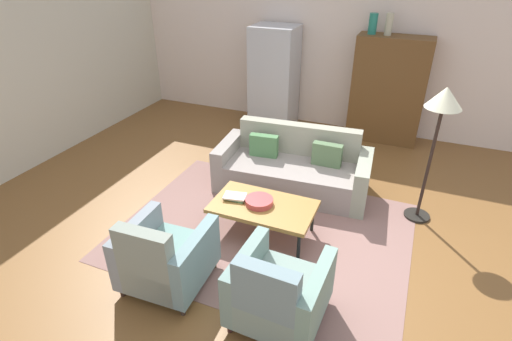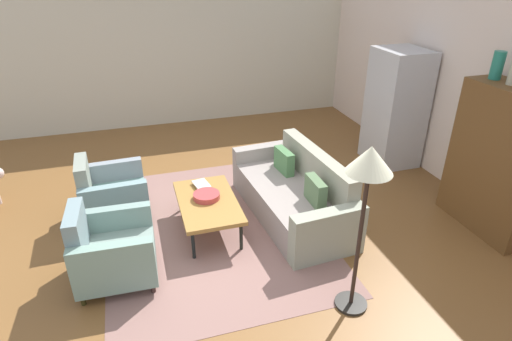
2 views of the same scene
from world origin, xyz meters
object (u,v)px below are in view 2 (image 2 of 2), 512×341
object	(u,v)px
coffee_table	(208,203)
fruit_bowl	(207,196)
couch	(297,195)
book_stack	(201,185)
vase_tall	(498,65)
cabinet	(501,162)
armchair_left	(109,196)
refrigerator	(396,108)
floor_lamp	(368,176)
armchair_right	(109,252)

from	to	relation	value
coffee_table	fruit_bowl	distance (m)	0.09
couch	book_stack	world-z (taller)	couch
vase_tall	cabinet	bearing A→B (deg)	0.68
coffee_table	fruit_bowl	xyz separation A→B (m)	(-0.05, -0.00, 0.07)
armchair_left	fruit_bowl	xyz separation A→B (m)	(0.55, 1.17, 0.11)
coffee_table	fruit_bowl	world-z (taller)	fruit_bowl
couch	refrigerator	size ratio (longest dim) A/B	1.17
book_stack	refrigerator	bearing A→B (deg)	102.53
vase_tall	floor_lamp	size ratio (longest dim) A/B	0.19
armchair_right	coffee_table	bearing A→B (deg)	119.31
floor_lamp	refrigerator	bearing A→B (deg)	141.79
armchair_left	refrigerator	size ratio (longest dim) A/B	0.48
couch	book_stack	bearing A→B (deg)	69.18
coffee_table	armchair_left	distance (m)	1.31
fruit_bowl	armchair_right	bearing A→B (deg)	-60.90
fruit_bowl	armchair_left	bearing A→B (deg)	-115.07
coffee_table	book_stack	world-z (taller)	book_stack
armchair_left	cabinet	world-z (taller)	cabinet
armchair_right	couch	bearing A→B (deg)	106.58
refrigerator	floor_lamp	distance (m)	3.60
armchair_right	refrigerator	world-z (taller)	refrigerator
couch	refrigerator	world-z (taller)	refrigerator
vase_tall	refrigerator	xyz separation A→B (m)	(-1.64, -0.10, -1.04)
coffee_table	vase_tall	xyz separation A→B (m)	(0.55, 3.39, 1.58)
armchair_left	book_stack	distance (m)	1.19
armchair_left	armchair_right	world-z (taller)	same
couch	coffee_table	world-z (taller)	couch
vase_tall	floor_lamp	xyz separation A→B (m)	(1.16, -2.30, -0.52)
coffee_table	floor_lamp	size ratio (longest dim) A/B	0.70
fruit_bowl	cabinet	world-z (taller)	cabinet
coffee_table	armchair_right	xyz separation A→B (m)	(0.60, -1.17, -0.04)
coffee_table	floor_lamp	world-z (taller)	floor_lamp
coffee_table	vase_tall	size ratio (longest dim) A/B	3.70
refrigerator	vase_tall	bearing A→B (deg)	3.48
armchair_left	book_stack	xyz separation A→B (m)	(0.24, 1.16, 0.10)
vase_tall	armchair_right	bearing A→B (deg)	-89.35
vase_tall	refrigerator	world-z (taller)	vase_tall
couch	coffee_table	bearing A→B (deg)	86.00
couch	floor_lamp	world-z (taller)	floor_lamp
armchair_left	fruit_bowl	size ratio (longest dim) A/B	2.68
armchair_right	refrigerator	xyz separation A→B (m)	(-1.69, 4.46, 0.58)
coffee_table	cabinet	world-z (taller)	cabinet
armchair_left	refrigerator	world-z (taller)	refrigerator
floor_lamp	fruit_bowl	bearing A→B (deg)	-148.21
armchair_right	floor_lamp	size ratio (longest dim) A/B	0.51
couch	armchair_right	xyz separation A→B (m)	(0.60, -2.35, 0.06)
armchair_right	floor_lamp	xyz separation A→B (m)	(1.11, 2.26, 1.10)
cabinet	refrigerator	xyz separation A→B (m)	(-2.04, -0.10, 0.03)
fruit_bowl	refrigerator	distance (m)	3.49
armchair_left	vase_tall	bearing A→B (deg)	73.51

